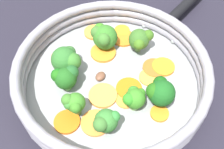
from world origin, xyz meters
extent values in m
plane|color=#211F2B|center=(0.00, 0.00, 0.00)|extent=(4.00, 4.00, 0.00)
cylinder|color=#939699|center=(0.00, 0.00, 0.01)|extent=(0.30, 0.30, 0.01)
torus|color=#93909D|center=(0.00, 0.00, 0.02)|extent=(0.32, 0.32, 0.02)
torus|color=#93909D|center=(0.00, 0.00, 0.04)|extent=(0.32, 0.32, 0.02)
torus|color=#93909D|center=(0.00, 0.00, 0.05)|extent=(0.32, 0.32, 0.02)
cylinder|color=black|center=(-0.24, 0.02, 0.03)|extent=(0.17, 0.03, 0.02)
sphere|color=#939997|center=(-0.14, 0.04, 0.02)|extent=(0.01, 0.01, 0.01)
sphere|color=#969A99|center=(-0.14, -0.02, 0.02)|extent=(0.01, 0.01, 0.01)
cylinder|color=orange|center=(-0.11, -0.05, 0.02)|extent=(0.04, 0.04, 0.00)
cylinder|color=orange|center=(0.00, 0.03, 0.02)|extent=(0.06, 0.06, 0.00)
cylinder|color=#F59D3B|center=(-0.04, 0.05, 0.02)|extent=(0.05, 0.05, 0.00)
cylinder|color=orange|center=(0.01, 0.10, 0.02)|extent=(0.04, 0.04, 0.01)
cylinder|color=orange|center=(-0.06, 0.05, 0.02)|extent=(0.05, 0.05, 0.00)
cylinder|color=orange|center=(-0.09, -0.04, 0.02)|extent=(0.06, 0.06, 0.00)
cylinder|color=orange|center=(-0.07, -0.10, 0.02)|extent=(0.04, 0.04, 0.01)
cylinder|color=orange|center=(-0.04, -0.05, 0.02)|extent=(0.06, 0.06, 0.01)
cylinder|color=#DD5D16|center=(0.01, -0.10, 0.02)|extent=(0.05, 0.05, 0.00)
cylinder|color=orange|center=(0.08, 0.03, 0.02)|extent=(0.05, 0.05, 0.00)
cylinder|color=#EE9840|center=(0.04, 0.01, 0.02)|extent=(0.06, 0.06, 0.01)
cylinder|color=orange|center=(-0.07, 0.06, 0.02)|extent=(0.05, 0.05, 0.01)
cylinder|color=orange|center=(0.11, -0.01, 0.02)|extent=(0.05, 0.05, 0.01)
cylinder|color=orange|center=(0.02, 0.04, 0.02)|extent=(0.03, 0.03, 0.00)
cylinder|color=#6A9147|center=(-0.08, 0.00, 0.02)|extent=(0.01, 0.01, 0.02)
sphere|color=#376725|center=(-0.08, 0.00, 0.04)|extent=(0.04, 0.04, 0.04)
sphere|color=#39691C|center=(-0.09, 0.01, 0.05)|extent=(0.02, 0.02, 0.02)
sphere|color=#3F701D|center=(-0.07, 0.01, 0.05)|extent=(0.02, 0.02, 0.02)
cylinder|color=#5B8D4D|center=(0.08, -0.01, 0.03)|extent=(0.01, 0.01, 0.02)
sphere|color=#3A7F26|center=(0.08, -0.01, 0.05)|extent=(0.03, 0.03, 0.03)
sphere|color=#35782D|center=(0.09, -0.01, 0.05)|extent=(0.02, 0.02, 0.02)
sphere|color=#377823|center=(0.09, 0.00, 0.05)|extent=(0.02, 0.02, 0.02)
sphere|color=#3B7628|center=(0.09, -0.02, 0.05)|extent=(0.02, 0.02, 0.02)
cylinder|color=#85A960|center=(-0.05, -0.05, 0.02)|extent=(0.01, 0.01, 0.01)
sphere|color=#347426|center=(-0.05, -0.05, 0.04)|extent=(0.05, 0.05, 0.05)
sphere|color=#3B732B|center=(-0.04, -0.05, 0.05)|extent=(0.02, 0.02, 0.02)
sphere|color=#3C6D2B|center=(-0.05, -0.07, 0.05)|extent=(0.02, 0.02, 0.02)
sphere|color=#367D1E|center=(-0.06, -0.07, 0.05)|extent=(0.02, 0.02, 0.02)
cylinder|color=#6A8E52|center=(0.08, 0.05, 0.02)|extent=(0.01, 0.01, 0.02)
sphere|color=#357A30|center=(0.08, 0.05, 0.04)|extent=(0.03, 0.03, 0.03)
sphere|color=#308334|center=(0.07, 0.05, 0.05)|extent=(0.02, 0.02, 0.02)
sphere|color=#3A6F2D|center=(0.09, 0.05, 0.05)|extent=(0.02, 0.02, 0.02)
cylinder|color=#88B460|center=(0.02, 0.06, 0.02)|extent=(0.02, 0.02, 0.02)
sphere|color=#388124|center=(0.02, 0.06, 0.04)|extent=(0.03, 0.03, 0.03)
sphere|color=#2F8A23|center=(0.03, 0.05, 0.05)|extent=(0.02, 0.02, 0.02)
sphere|color=#32791D|center=(0.01, 0.06, 0.04)|extent=(0.02, 0.02, 0.02)
sphere|color=#358526|center=(0.02, 0.05, 0.04)|extent=(0.02, 0.02, 0.02)
cylinder|color=#66854C|center=(-0.01, 0.09, 0.02)|extent=(0.01, 0.01, 0.02)
sphere|color=#1A591D|center=(-0.01, 0.09, 0.04)|extent=(0.04, 0.04, 0.04)
sphere|color=#145113|center=(-0.02, 0.08, 0.05)|extent=(0.02, 0.02, 0.02)
sphere|color=#225E15|center=(0.00, 0.08, 0.05)|extent=(0.03, 0.03, 0.03)
cylinder|color=#629842|center=(0.03, -0.08, 0.02)|extent=(0.01, 0.01, 0.02)
sphere|color=#2E6C2B|center=(0.03, -0.08, 0.04)|extent=(0.05, 0.05, 0.05)
sphere|color=#36742A|center=(0.03, -0.06, 0.05)|extent=(0.03, 0.03, 0.03)
sphere|color=#376B30|center=(0.01, -0.08, 0.05)|extent=(0.02, 0.02, 0.02)
cylinder|color=#6BA653|center=(0.06, -0.05, 0.02)|extent=(0.01, 0.01, 0.02)
sphere|color=#205C1D|center=(0.06, -0.05, 0.04)|extent=(0.04, 0.04, 0.04)
sphere|color=#175F17|center=(0.06, -0.06, 0.05)|extent=(0.02, 0.02, 0.02)
sphere|color=#215A25|center=(0.05, -0.05, 0.05)|extent=(0.02, 0.02, 0.02)
sphere|color=#1F6617|center=(0.06, -0.06, 0.05)|extent=(0.02, 0.02, 0.02)
ellipsoid|color=brown|center=(0.01, -0.02, 0.02)|extent=(0.02, 0.02, 0.01)
camera|label=1|loc=(0.22, 0.15, 0.38)|focal=42.00mm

